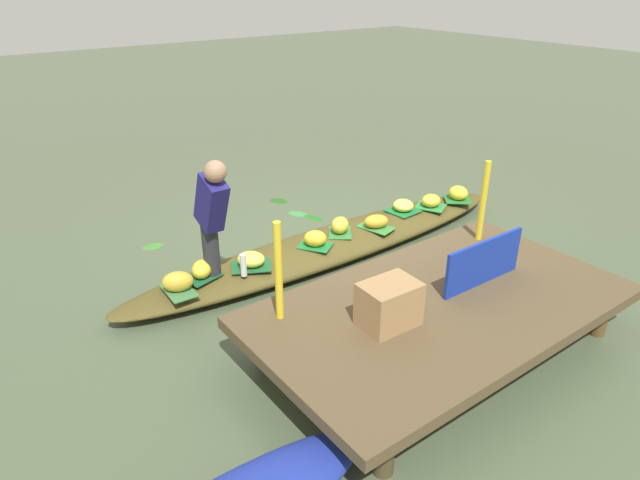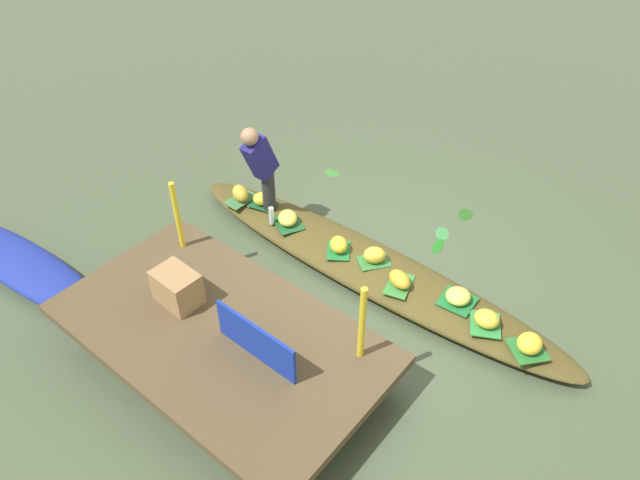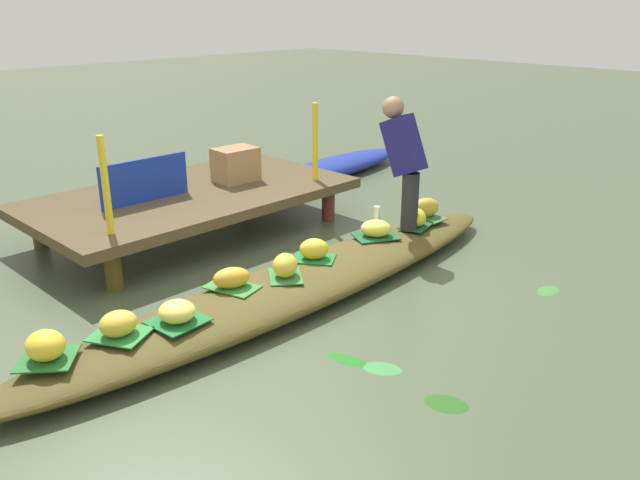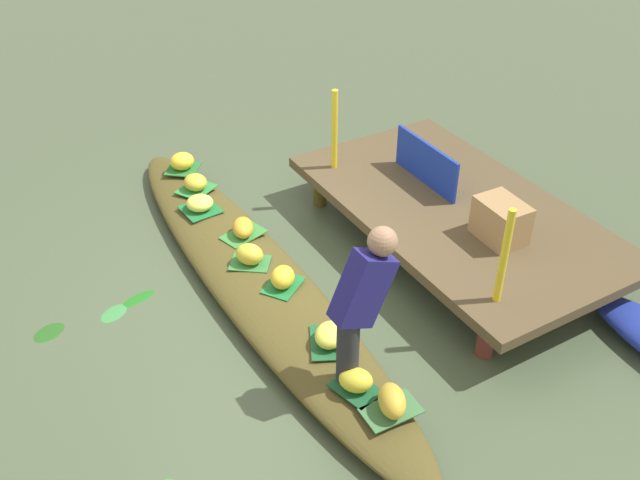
% 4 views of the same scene
% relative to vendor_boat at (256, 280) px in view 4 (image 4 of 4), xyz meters
% --- Properties ---
extents(canal_water, '(40.00, 40.00, 0.00)m').
position_rel_vendor_boat_xyz_m(canal_water, '(0.00, 0.00, -0.11)').
color(canal_water, '#46543A').
rests_on(canal_water, ground).
extents(dock_platform, '(3.20, 1.80, 0.45)m').
position_rel_vendor_boat_xyz_m(dock_platform, '(0.34, 1.91, 0.28)').
color(dock_platform, brown).
rests_on(dock_platform, ground).
extents(vendor_boat, '(5.12, 0.83, 0.23)m').
position_rel_vendor_boat_xyz_m(vendor_boat, '(0.00, 0.00, 0.00)').
color(vendor_boat, '#4D441D').
rests_on(vendor_boat, ground).
extents(leaf_mat_0, '(0.46, 0.46, 0.01)m').
position_rel_vendor_boat_xyz_m(leaf_mat_0, '(-1.97, 0.11, 0.12)').
color(leaf_mat_0, '#266C2C').
rests_on(leaf_mat_0, vendor_boat).
extents(banana_bunch_0, '(0.23, 0.26, 0.18)m').
position_rel_vendor_boat_xyz_m(banana_bunch_0, '(-1.97, 0.11, 0.21)').
color(banana_bunch_0, yellow).
rests_on(banana_bunch_0, vendor_boat).
extents(leaf_mat_1, '(0.34, 0.45, 0.01)m').
position_rel_vendor_boat_xyz_m(leaf_mat_1, '(-0.53, 0.14, 0.12)').
color(leaf_mat_1, '#378136').
rests_on(leaf_mat_1, vendor_boat).
extents(banana_bunch_1, '(0.33, 0.28, 0.16)m').
position_rel_vendor_boat_xyz_m(banana_bunch_1, '(-0.53, 0.14, 0.19)').
color(banana_bunch_1, gold).
rests_on(banana_bunch_1, vendor_boat).
extents(leaf_mat_2, '(0.26, 0.41, 0.01)m').
position_rel_vendor_boat_xyz_m(leaf_mat_2, '(1.89, 0.10, 0.12)').
color(leaf_mat_2, '#3D703E').
rests_on(leaf_mat_2, vendor_boat).
extents(banana_bunch_2, '(0.34, 0.28, 0.19)m').
position_rel_vendor_boat_xyz_m(banana_bunch_2, '(1.89, 0.10, 0.21)').
color(banana_bunch_2, gold).
rests_on(banana_bunch_2, vendor_boat).
extents(leaf_mat_3, '(0.39, 0.32, 0.01)m').
position_rel_vendor_boat_xyz_m(leaf_mat_3, '(1.60, 0.00, 0.12)').
color(leaf_mat_3, '#174F2C').
rests_on(leaf_mat_3, vendor_boat).
extents(banana_bunch_3, '(0.30, 0.30, 0.17)m').
position_rel_vendor_boat_xyz_m(banana_bunch_3, '(1.60, 0.00, 0.20)').
color(banana_bunch_3, yellow).
rests_on(banana_bunch_3, vendor_boat).
extents(leaf_mat_4, '(0.43, 0.45, 0.01)m').
position_rel_vendor_boat_xyz_m(leaf_mat_4, '(-1.50, 0.07, 0.12)').
color(leaf_mat_4, '#2E863B').
rests_on(leaf_mat_4, vendor_boat).
extents(banana_bunch_4, '(0.27, 0.25, 0.16)m').
position_rel_vendor_boat_xyz_m(banana_bunch_4, '(-1.50, 0.07, 0.20)').
color(banana_bunch_4, gold).
rests_on(banana_bunch_4, vendor_boat).
extents(leaf_mat_5, '(0.41, 0.43, 0.01)m').
position_rel_vendor_boat_xyz_m(leaf_mat_5, '(-0.10, -0.00, 0.12)').
color(leaf_mat_5, '#337738').
rests_on(leaf_mat_5, vendor_boat).
extents(banana_bunch_5, '(0.31, 0.31, 0.19)m').
position_rel_vendor_boat_xyz_m(banana_bunch_5, '(-0.10, -0.00, 0.21)').
color(banana_bunch_5, yellow).
rests_on(banana_bunch_5, vendor_boat).
extents(leaf_mat_6, '(0.40, 0.43, 0.01)m').
position_rel_vendor_boat_xyz_m(leaf_mat_6, '(0.32, 0.10, 0.12)').
color(leaf_mat_6, '#1E7333').
rests_on(leaf_mat_6, vendor_boat).
extents(banana_bunch_6, '(0.31, 0.31, 0.18)m').
position_rel_vendor_boat_xyz_m(banana_bunch_6, '(0.32, 0.10, 0.20)').
color(banana_bunch_6, yellow).
rests_on(banana_bunch_6, vendor_boat).
extents(leaf_mat_7, '(0.48, 0.44, 0.01)m').
position_rel_vendor_boat_xyz_m(leaf_mat_7, '(1.10, 0.09, 0.12)').
color(leaf_mat_7, '#1C542B').
rests_on(leaf_mat_7, vendor_boat).
extents(banana_bunch_7, '(0.36, 0.36, 0.15)m').
position_rel_vendor_boat_xyz_m(banana_bunch_7, '(1.10, 0.09, 0.19)').
color(banana_bunch_7, '#E7E64F').
rests_on(banana_bunch_7, vendor_boat).
extents(leaf_mat_8, '(0.37, 0.36, 0.01)m').
position_rel_vendor_boat_xyz_m(leaf_mat_8, '(-1.13, -0.04, 0.12)').
color(leaf_mat_8, '#1D6B31').
rests_on(leaf_mat_8, vendor_boat).
extents(banana_bunch_8, '(0.32, 0.32, 0.14)m').
position_rel_vendor_boat_xyz_m(banana_bunch_8, '(-1.13, -0.04, 0.19)').
color(banana_bunch_8, '#EDE358').
rests_on(banana_bunch_8, vendor_boat).
extents(vendor_person, '(0.20, 0.47, 1.22)m').
position_rel_vendor_boat_xyz_m(vendor_person, '(1.48, 0.10, 0.81)').
color(vendor_person, '#28282D').
rests_on(vendor_person, vendor_boat).
extents(water_bottle, '(0.06, 0.06, 0.23)m').
position_rel_vendor_boat_xyz_m(water_bottle, '(1.26, 0.21, 0.23)').
color(water_bottle, silver).
rests_on(water_bottle, vendor_boat).
extents(market_banner, '(0.92, 0.04, 0.42)m').
position_rel_vendor_boat_xyz_m(market_banner, '(-0.16, 1.91, 0.54)').
color(market_banner, '#16309D').
rests_on(market_banner, dock_platform).
extents(railing_post_west, '(0.06, 0.06, 0.82)m').
position_rel_vendor_boat_xyz_m(railing_post_west, '(-0.86, 1.31, 0.75)').
color(railing_post_west, yellow).
rests_on(railing_post_west, dock_platform).
extents(railing_post_east, '(0.06, 0.06, 0.82)m').
position_rel_vendor_boat_xyz_m(railing_post_east, '(1.54, 1.31, 0.75)').
color(railing_post_east, yellow).
rests_on(railing_post_east, dock_platform).
extents(produce_crate, '(0.45, 0.34, 0.36)m').
position_rel_vendor_boat_xyz_m(produce_crate, '(0.92, 1.89, 0.51)').
color(produce_crate, '#9D774C').
rests_on(produce_crate, dock_platform).
extents(drifting_plant_0, '(0.27, 0.31, 0.01)m').
position_rel_vendor_boat_xyz_m(drifting_plant_0, '(-0.33, -1.18, -0.11)').
color(drifting_plant_0, '#398341').
rests_on(drifting_plant_0, ground).
extents(drifting_plant_2, '(0.19, 0.34, 0.01)m').
position_rel_vendor_boat_xyz_m(drifting_plant_2, '(-0.41, -0.94, -0.11)').
color(drifting_plant_2, '#1D6A1C').
rests_on(drifting_plant_2, ground).
extents(drifting_plant_3, '(0.27, 0.32, 0.01)m').
position_rel_vendor_boat_xyz_m(drifting_plant_3, '(-0.37, -1.71, -0.11)').
color(drifting_plant_3, '#23561B').
rests_on(drifting_plant_3, ground).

